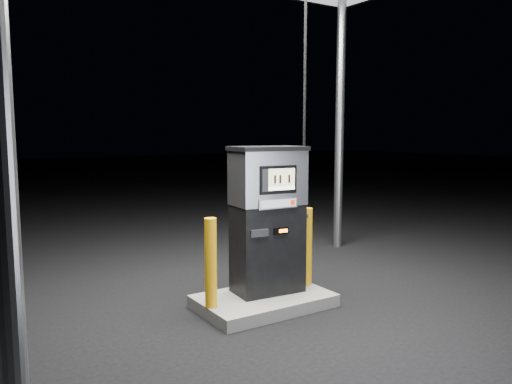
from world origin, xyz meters
TOP-DOWN VIEW (x-y plane):
  - ground at (0.00, 0.00)m, footprint 80.00×80.00m
  - pump_island at (0.00, 0.00)m, footprint 1.60×1.00m
  - fuel_dispenser at (0.12, 0.10)m, footprint 1.02×0.61m
  - bollard_left at (-0.74, -0.03)m, footprint 0.16×0.16m
  - bollard_right at (0.71, 0.06)m, footprint 0.17×0.17m

SIDE VIEW (x-z plane):
  - ground at x=0.00m, z-range 0.00..0.00m
  - pump_island at x=0.00m, z-range 0.00..0.15m
  - bollard_right at x=0.71m, z-range 0.15..1.16m
  - bollard_left at x=-0.74m, z-range 0.15..1.18m
  - fuel_dispenser at x=0.12m, z-range -0.80..2.97m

